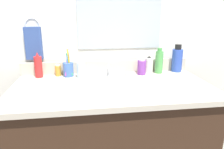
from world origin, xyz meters
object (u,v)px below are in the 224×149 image
Objects in this scene: bottle_lotion_white at (149,65)px; faucet at (108,73)px; cup_blue_plastic at (68,68)px; soap_bar at (130,74)px; bottle_spray_red at (38,67)px; bottle_oil_amber at (58,70)px; bottle_cream_purple at (142,67)px; bottle_shampoo_blue at (177,59)px; hand_towel at (34,43)px; bottle_toner_green at (159,62)px; bottle_gel_clear at (81,69)px.

faucet is at bearing -165.24° from bottle_lotion_white.
soap_bar is (0.42, -0.05, -0.04)m from cup_blue_plastic.
bottle_spray_red is 0.62m from soap_bar.
cup_blue_plastic is at bearing -177.34° from bottle_lotion_white.
bottle_oil_amber is 0.67× the size of bottle_cream_purple.
bottle_cream_purple is 0.51m from cup_blue_plastic.
bottle_shampoo_blue is 3.13× the size of soap_bar.
bottle_oil_amber is (0.16, -0.06, -0.18)m from hand_towel.
hand_towel is 0.82m from bottle_lotion_white.
faucet is at bearing -171.82° from bottle_toner_green.
cup_blue_plastic is (-0.58, -0.03, -0.00)m from bottle_lotion_white.
soap_bar is at bearing -154.68° from bottle_lotion_white.
bottle_shampoo_blue is (0.52, 0.08, 0.06)m from faucet.
bottle_toner_green is 0.24m from soap_bar.
hand_towel is 1.03m from bottle_shampoo_blue.
hand_towel is 1.81× the size of bottle_cream_purple.
bottle_cream_purple is 0.71m from bottle_spray_red.
faucet is 0.35m from bottle_oil_amber.
bottle_gel_clear is at bearing -175.08° from bottle_shampoo_blue.
bottle_spray_red is at bearing -67.20° from hand_towel.
bottle_cream_purple is 0.10m from soap_bar.
cup_blue_plastic is (0.07, -0.02, 0.02)m from bottle_oil_amber.
soap_bar is (-0.37, -0.07, -0.08)m from bottle_shampoo_blue.
hand_towel is at bearing 174.57° from bottle_toner_green.
hand_towel reaches higher than bottle_shampoo_blue.
cup_blue_plastic reaches higher than soap_bar.
bottle_shampoo_blue reaches higher than soap_bar.
bottle_gel_clear is 0.29m from bottle_spray_red.
cup_blue_plastic is at bearing -178.39° from bottle_shampoo_blue.
bottle_oil_amber is at bearing 161.75° from cup_blue_plastic.
bottle_shampoo_blue is at bearing 10.60° from soap_bar.
bottle_shampoo_blue reaches higher than bottle_toner_green.
bottle_lotion_white is 0.58m from cup_blue_plastic.
bottle_shampoo_blue reaches higher than faucet.
cup_blue_plastic is (-0.27, 0.06, 0.03)m from faucet.
bottle_spray_red is 2.71× the size of soap_bar.
bottle_cream_purple is at bearing 7.77° from faucet.
soap_bar is (0.16, 0.01, -0.02)m from faucet.
faucet is 0.88× the size of bottle_toner_green.
bottle_cream_purple is (0.58, -0.05, 0.02)m from bottle_oil_amber.
soap_bar is at bearing -164.27° from bottle_cream_purple.
soap_bar is (-0.22, -0.05, -0.07)m from bottle_toner_green.
bottle_oil_amber is 0.58m from bottle_cream_purple.
bottle_oil_amber is at bearing -20.30° from hand_towel.
hand_towel is at bearing 172.01° from bottle_cream_purple.
cup_blue_plastic reaches higher than bottle_toner_green.
hand_towel reaches higher than bottle_cream_purple.
bottle_shampoo_blue is 0.79m from cup_blue_plastic.
bottle_toner_green reaches higher than bottle_oil_amber.
bottle_gel_clear is 1.97× the size of soap_bar.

